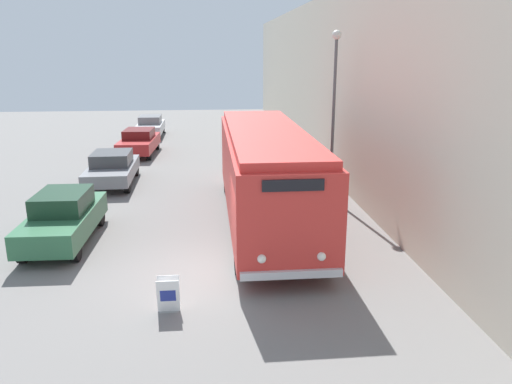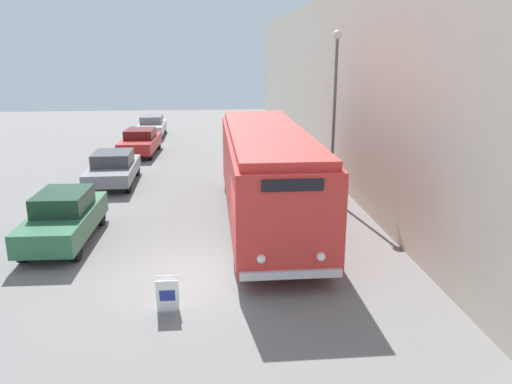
{
  "view_description": "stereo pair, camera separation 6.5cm",
  "coord_description": "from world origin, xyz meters",
  "px_view_note": "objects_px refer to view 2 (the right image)",
  "views": [
    {
      "loc": [
        0.17,
        -12.54,
        5.82
      ],
      "look_at": [
        1.5,
        1.27,
        1.91
      ],
      "focal_mm": 35.0,
      "sensor_mm": 36.0,
      "label": 1
    },
    {
      "loc": [
        0.23,
        -12.55,
        5.82
      ],
      "look_at": [
        1.5,
        1.27,
        1.91
      ],
      "focal_mm": 35.0,
      "sensor_mm": 36.0,
      "label": 2
    }
  ],
  "objects_px": {
    "sign_board": "(168,295)",
    "parked_car_near": "(64,217)",
    "parked_car_far": "(140,141)",
    "parked_car_mid": "(113,168)",
    "parked_car_distant": "(152,126)",
    "vintage_bus": "(266,171)",
    "streetlamp": "(335,93)"
  },
  "relations": [
    {
      "from": "parked_car_mid",
      "to": "parked_car_distant",
      "type": "bearing_deg",
      "value": 87.79
    },
    {
      "from": "parked_car_near",
      "to": "parked_car_distant",
      "type": "xyz_separation_m",
      "value": [
        0.5,
        20.65,
        -0.08
      ]
    },
    {
      "from": "parked_car_near",
      "to": "parked_car_far",
      "type": "relative_size",
      "value": 0.97
    },
    {
      "from": "parked_car_near",
      "to": "parked_car_far",
      "type": "xyz_separation_m",
      "value": [
        0.55,
        13.99,
        -0.05
      ]
    },
    {
      "from": "parked_car_mid",
      "to": "parked_car_near",
      "type": "bearing_deg",
      "value": -92.74
    },
    {
      "from": "vintage_bus",
      "to": "parked_car_near",
      "type": "xyz_separation_m",
      "value": [
        -6.52,
        -1.23,
        -1.06
      ]
    },
    {
      "from": "streetlamp",
      "to": "parked_car_mid",
      "type": "xyz_separation_m",
      "value": [
        -9.31,
        3.18,
        -3.51
      ]
    },
    {
      "from": "vintage_bus",
      "to": "sign_board",
      "type": "bearing_deg",
      "value": -116.17
    },
    {
      "from": "vintage_bus",
      "to": "streetlamp",
      "type": "xyz_separation_m",
      "value": [
        3.0,
        2.79,
        2.4
      ]
    },
    {
      "from": "vintage_bus",
      "to": "parked_car_mid",
      "type": "distance_m",
      "value": 8.75
    },
    {
      "from": "streetlamp",
      "to": "parked_car_distant",
      "type": "distance_m",
      "value": 19.26
    },
    {
      "from": "streetlamp",
      "to": "parked_car_far",
      "type": "height_order",
      "value": "streetlamp"
    },
    {
      "from": "parked_car_near",
      "to": "sign_board",
      "type": "bearing_deg",
      "value": -51.89
    },
    {
      "from": "vintage_bus",
      "to": "parked_car_far",
      "type": "height_order",
      "value": "vintage_bus"
    },
    {
      "from": "streetlamp",
      "to": "parked_car_mid",
      "type": "height_order",
      "value": "streetlamp"
    },
    {
      "from": "streetlamp",
      "to": "parked_car_near",
      "type": "relative_size",
      "value": 1.47
    },
    {
      "from": "streetlamp",
      "to": "parked_car_far",
      "type": "xyz_separation_m",
      "value": [
        -8.97,
        9.98,
        -3.5
      ]
    },
    {
      "from": "parked_car_far",
      "to": "parked_car_distant",
      "type": "xyz_separation_m",
      "value": [
        -0.05,
        6.66,
        -0.03
      ]
    },
    {
      "from": "vintage_bus",
      "to": "parked_car_distant",
      "type": "xyz_separation_m",
      "value": [
        -6.02,
        19.43,
        -1.13
      ]
    },
    {
      "from": "sign_board",
      "to": "streetlamp",
      "type": "distance_m",
      "value": 11.29
    },
    {
      "from": "parked_car_far",
      "to": "parked_car_mid",
      "type": "bearing_deg",
      "value": -89.94
    },
    {
      "from": "sign_board",
      "to": "vintage_bus",
      "type": "bearing_deg",
      "value": 63.83
    },
    {
      "from": "parked_car_distant",
      "to": "parked_car_near",
      "type": "bearing_deg",
      "value": -91.73
    },
    {
      "from": "parked_car_mid",
      "to": "parked_car_distant",
      "type": "relative_size",
      "value": 1.02
    },
    {
      "from": "sign_board",
      "to": "parked_car_distant",
      "type": "xyz_separation_m",
      "value": [
        -3.07,
        25.42,
        0.33
      ]
    },
    {
      "from": "parked_car_near",
      "to": "parked_car_mid",
      "type": "relative_size",
      "value": 0.99
    },
    {
      "from": "sign_board",
      "to": "parked_car_far",
      "type": "bearing_deg",
      "value": 99.14
    },
    {
      "from": "sign_board",
      "to": "parked_car_near",
      "type": "height_order",
      "value": "parked_car_near"
    },
    {
      "from": "vintage_bus",
      "to": "streetlamp",
      "type": "relative_size",
      "value": 1.69
    },
    {
      "from": "sign_board",
      "to": "parked_car_near",
      "type": "relative_size",
      "value": 0.19
    },
    {
      "from": "streetlamp",
      "to": "parked_car_near",
      "type": "height_order",
      "value": "streetlamp"
    },
    {
      "from": "parked_car_mid",
      "to": "parked_car_distant",
      "type": "xyz_separation_m",
      "value": [
        0.28,
        13.46,
        -0.02
      ]
    }
  ]
}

